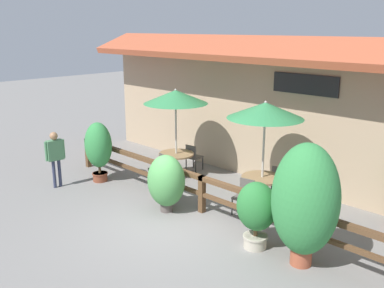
{
  "coord_description": "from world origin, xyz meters",
  "views": [
    {
      "loc": [
        6.71,
        -6.13,
        4.46
      ],
      "look_at": [
        -0.79,
        1.5,
        1.52
      ],
      "focal_mm": 40.0,
      "sensor_mm": 36.0,
      "label": 1
    }
  ],
  "objects_px": {
    "chair_near_wallside": "(193,156)",
    "chair_middle_wallside": "(280,179)",
    "chair_near_streetside": "(159,167)",
    "patio_umbrella_middle": "(265,111)",
    "potted_plant_entrance_palm": "(256,210)",
    "patio_umbrella_near": "(176,97)",
    "dining_table_near": "(176,158)",
    "chair_middle_streetside": "(244,195)",
    "potted_plant_tall_tropical": "(98,147)",
    "potted_plant_broad_leaf": "(166,181)",
    "dining_table_middle": "(262,182)",
    "pedestrian": "(55,152)",
    "potted_plant_small_flowering": "(305,201)"
  },
  "relations": [
    {
      "from": "chair_near_wallside",
      "to": "chair_middle_wallside",
      "type": "distance_m",
      "value": 3.17
    },
    {
      "from": "chair_near_streetside",
      "to": "patio_umbrella_middle",
      "type": "distance_m",
      "value": 3.73
    },
    {
      "from": "chair_near_wallside",
      "to": "potted_plant_entrance_palm",
      "type": "relative_size",
      "value": 0.6
    },
    {
      "from": "patio_umbrella_near",
      "to": "dining_table_near",
      "type": "bearing_deg",
      "value": -135.0
    },
    {
      "from": "chair_middle_wallside",
      "to": "potted_plant_entrance_palm",
      "type": "xyz_separation_m",
      "value": [
        1.22,
        -2.77,
        0.37
      ]
    },
    {
      "from": "chair_near_streetside",
      "to": "chair_near_wallside",
      "type": "height_order",
      "value": "same"
    },
    {
      "from": "chair_near_streetside",
      "to": "chair_middle_streetside",
      "type": "height_order",
      "value": "same"
    },
    {
      "from": "chair_near_wallside",
      "to": "potted_plant_tall_tropical",
      "type": "height_order",
      "value": "potted_plant_tall_tropical"
    },
    {
      "from": "patio_umbrella_middle",
      "to": "chair_middle_wallside",
      "type": "bearing_deg",
      "value": 87.32
    },
    {
      "from": "chair_near_wallside",
      "to": "potted_plant_entrance_palm",
      "type": "distance_m",
      "value": 5.14
    },
    {
      "from": "dining_table_near",
      "to": "potted_plant_broad_leaf",
      "type": "distance_m",
      "value": 2.59
    },
    {
      "from": "dining_table_middle",
      "to": "potted_plant_entrance_palm",
      "type": "bearing_deg",
      "value": -57.52
    },
    {
      "from": "dining_table_near",
      "to": "chair_near_wallside",
      "type": "height_order",
      "value": "chair_near_wallside"
    },
    {
      "from": "chair_near_streetside",
      "to": "patio_umbrella_near",
      "type": "bearing_deg",
      "value": 109.18
    },
    {
      "from": "chair_near_streetside",
      "to": "chair_middle_wallside",
      "type": "relative_size",
      "value": 1.0
    },
    {
      "from": "potted_plant_entrance_palm",
      "to": "potted_plant_broad_leaf",
      "type": "xyz_separation_m",
      "value": [
        -2.68,
        -0.06,
        -0.06
      ]
    },
    {
      "from": "chair_near_streetside",
      "to": "pedestrian",
      "type": "relative_size",
      "value": 0.53
    },
    {
      "from": "patio_umbrella_near",
      "to": "dining_table_near",
      "type": "height_order",
      "value": "patio_umbrella_near"
    },
    {
      "from": "patio_umbrella_near",
      "to": "chair_near_wallside",
      "type": "height_order",
      "value": "patio_umbrella_near"
    },
    {
      "from": "potted_plant_entrance_palm",
      "to": "potted_plant_small_flowering",
      "type": "xyz_separation_m",
      "value": [
        1.03,
        0.09,
        0.47
      ]
    },
    {
      "from": "chair_near_streetside",
      "to": "chair_middle_wallside",
      "type": "height_order",
      "value": "same"
    },
    {
      "from": "chair_middle_streetside",
      "to": "potted_plant_entrance_palm",
      "type": "height_order",
      "value": "potted_plant_entrance_palm"
    },
    {
      "from": "patio_umbrella_near",
      "to": "chair_near_wallside",
      "type": "bearing_deg",
      "value": 91.07
    },
    {
      "from": "potted_plant_tall_tropical",
      "to": "pedestrian",
      "type": "distance_m",
      "value": 1.23
    },
    {
      "from": "potted_plant_small_flowering",
      "to": "potted_plant_tall_tropical",
      "type": "bearing_deg",
      "value": -179.26
    },
    {
      "from": "chair_near_wallside",
      "to": "pedestrian",
      "type": "relative_size",
      "value": 0.53
    },
    {
      "from": "patio_umbrella_middle",
      "to": "dining_table_middle",
      "type": "height_order",
      "value": "patio_umbrella_middle"
    },
    {
      "from": "chair_near_wallside",
      "to": "dining_table_near",
      "type": "bearing_deg",
      "value": 83.63
    },
    {
      "from": "patio_umbrella_near",
      "to": "chair_near_streetside",
      "type": "height_order",
      "value": "patio_umbrella_near"
    },
    {
      "from": "dining_table_near",
      "to": "potted_plant_broad_leaf",
      "type": "xyz_separation_m",
      "value": [
        1.7,
        -1.95,
        0.19
      ]
    },
    {
      "from": "dining_table_middle",
      "to": "potted_plant_broad_leaf",
      "type": "xyz_separation_m",
      "value": [
        -1.42,
        -2.04,
        0.19
      ]
    },
    {
      "from": "dining_table_middle",
      "to": "chair_middle_streetside",
      "type": "bearing_deg",
      "value": -86.58
    },
    {
      "from": "chair_middle_wallside",
      "to": "potted_plant_small_flowering",
      "type": "height_order",
      "value": "potted_plant_small_flowering"
    },
    {
      "from": "dining_table_near",
      "to": "chair_middle_streetside",
      "type": "distance_m",
      "value": 3.24
    },
    {
      "from": "chair_near_streetside",
      "to": "chair_near_wallside",
      "type": "distance_m",
      "value": 1.52
    },
    {
      "from": "chair_middle_wallside",
      "to": "potted_plant_small_flowering",
      "type": "relative_size",
      "value": 0.35
    },
    {
      "from": "chair_near_streetside",
      "to": "potted_plant_broad_leaf",
      "type": "distance_m",
      "value": 2.03
    },
    {
      "from": "dining_table_middle",
      "to": "potted_plant_tall_tropical",
      "type": "bearing_deg",
      "value": -156.12
    },
    {
      "from": "dining_table_middle",
      "to": "pedestrian",
      "type": "xyz_separation_m",
      "value": [
        -4.89,
        -3.12,
        0.45
      ]
    },
    {
      "from": "chair_near_streetside",
      "to": "dining_table_middle",
      "type": "bearing_deg",
      "value": 28.9
    },
    {
      "from": "dining_table_near",
      "to": "dining_table_middle",
      "type": "bearing_deg",
      "value": 1.65
    },
    {
      "from": "potted_plant_entrance_palm",
      "to": "potted_plant_small_flowering",
      "type": "distance_m",
      "value": 1.13
    },
    {
      "from": "patio_umbrella_near",
      "to": "potted_plant_tall_tropical",
      "type": "relative_size",
      "value": 1.51
    },
    {
      "from": "chair_near_streetside",
      "to": "pedestrian",
      "type": "xyz_separation_m",
      "value": [
        -1.85,
        -2.27,
        0.56
      ]
    },
    {
      "from": "dining_table_near",
      "to": "potted_plant_tall_tropical",
      "type": "height_order",
      "value": "potted_plant_tall_tropical"
    },
    {
      "from": "dining_table_near",
      "to": "chair_near_streetside",
      "type": "relative_size",
      "value": 1.25
    },
    {
      "from": "potted_plant_tall_tropical",
      "to": "potted_plant_broad_leaf",
      "type": "bearing_deg",
      "value": -1.27
    },
    {
      "from": "potted_plant_entrance_palm",
      "to": "potted_plant_tall_tropical",
      "type": "xyz_separation_m",
      "value": [
        -5.71,
        0.01,
        0.21
      ]
    },
    {
      "from": "dining_table_near",
      "to": "pedestrian",
      "type": "bearing_deg",
      "value": -120.42
    },
    {
      "from": "chair_near_wallside",
      "to": "dining_table_middle",
      "type": "relative_size",
      "value": 0.8
    }
  ]
}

